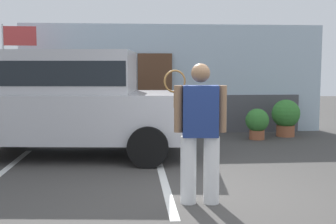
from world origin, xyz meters
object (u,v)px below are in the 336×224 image
object	(u,v)px
parked_suv	(66,98)
potted_plant_by_porch	(257,122)
flag_pole	(12,60)
tennis_player_man	(200,131)
potted_plant_secondary	(286,116)

from	to	relation	value
parked_suv	potted_plant_by_porch	size ratio (longest dim) A/B	6.38
parked_suv	flag_pole	distance (m)	2.66
flag_pole	parked_suv	bearing A→B (deg)	-52.87
parked_suv	tennis_player_man	distance (m)	3.83
parked_suv	potted_plant_by_porch	xyz separation A→B (m)	(4.30, 1.64, -0.73)
parked_suv	flag_pole	size ratio (longest dim) A/B	1.73
parked_suv	potted_plant_secondary	bearing A→B (deg)	27.23
flag_pole	tennis_player_man	bearing A→B (deg)	-54.74
tennis_player_man	potted_plant_secondary	distance (m)	6.03
potted_plant_by_porch	potted_plant_secondary	distance (m)	0.95
potted_plant_by_porch	flag_pole	world-z (taller)	flag_pole
potted_plant_secondary	tennis_player_man	bearing A→B (deg)	-120.06
parked_suv	potted_plant_secondary	size ratio (longest dim) A/B	5.11
tennis_player_man	potted_plant_secondary	xyz separation A→B (m)	(3.01, 5.21, -0.42)
tennis_player_man	potted_plant_secondary	bearing A→B (deg)	-115.50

